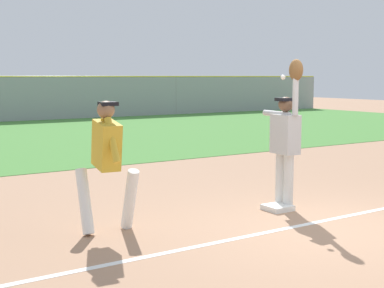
{
  "coord_description": "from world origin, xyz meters",
  "views": [
    {
      "loc": [
        -5.46,
        -5.12,
        2.03
      ],
      "look_at": [
        -1.06,
        1.67,
        1.05
      ],
      "focal_mm": 52.49,
      "sensor_mm": 36.0,
      "label": 1
    }
  ],
  "objects_px": {
    "runner": "(107,157)",
    "baseball": "(283,77)",
    "first_base": "(278,208)",
    "parked_car_tan": "(119,100)",
    "fielder": "(286,136)",
    "parked_car_blue": "(13,102)"
  },
  "relations": [
    {
      "from": "runner",
      "to": "baseball",
      "type": "distance_m",
      "value": 3.0
    },
    {
      "from": "first_base",
      "to": "fielder",
      "type": "bearing_deg",
      "value": 14.79
    },
    {
      "from": "first_base",
      "to": "baseball",
      "type": "relative_size",
      "value": 5.14
    },
    {
      "from": "baseball",
      "to": "parked_car_blue",
      "type": "relative_size",
      "value": 0.02
    },
    {
      "from": "runner",
      "to": "parked_car_tan",
      "type": "bearing_deg",
      "value": 69.19
    },
    {
      "from": "first_base",
      "to": "parked_car_tan",
      "type": "height_order",
      "value": "parked_car_tan"
    },
    {
      "from": "first_base",
      "to": "parked_car_tan",
      "type": "bearing_deg",
      "value": 70.14
    },
    {
      "from": "runner",
      "to": "baseball",
      "type": "xyz_separation_m",
      "value": [
        2.82,
        -0.2,
        1.02
      ]
    },
    {
      "from": "first_base",
      "to": "runner",
      "type": "height_order",
      "value": "runner"
    },
    {
      "from": "fielder",
      "to": "parked_car_tan",
      "type": "height_order",
      "value": "fielder"
    },
    {
      "from": "baseball",
      "to": "first_base",
      "type": "bearing_deg",
      "value": -147.14
    },
    {
      "from": "first_base",
      "to": "baseball",
      "type": "distance_m",
      "value": 1.98
    },
    {
      "from": "baseball",
      "to": "parked_car_blue",
      "type": "xyz_separation_m",
      "value": [
        2.25,
        23.18,
        -1.34
      ]
    },
    {
      "from": "baseball",
      "to": "parked_car_tan",
      "type": "distance_m",
      "value": 23.98
    },
    {
      "from": "first_base",
      "to": "parked_car_tan",
      "type": "xyz_separation_m",
      "value": [
        8.18,
        22.64,
        0.63
      ]
    },
    {
      "from": "first_base",
      "to": "parked_car_blue",
      "type": "distance_m",
      "value": 23.41
    },
    {
      "from": "parked_car_tan",
      "to": "first_base",
      "type": "bearing_deg",
      "value": -112.7
    },
    {
      "from": "runner",
      "to": "parked_car_tan",
      "type": "height_order",
      "value": "runner"
    },
    {
      "from": "runner",
      "to": "fielder",
      "type": "bearing_deg",
      "value": 0.17
    },
    {
      "from": "first_base",
      "to": "fielder",
      "type": "distance_m",
      "value": 1.1
    },
    {
      "from": "runner",
      "to": "first_base",
      "type": "bearing_deg",
      "value": -1.21
    },
    {
      "from": "parked_car_blue",
      "to": "parked_car_tan",
      "type": "bearing_deg",
      "value": -12.8
    }
  ]
}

